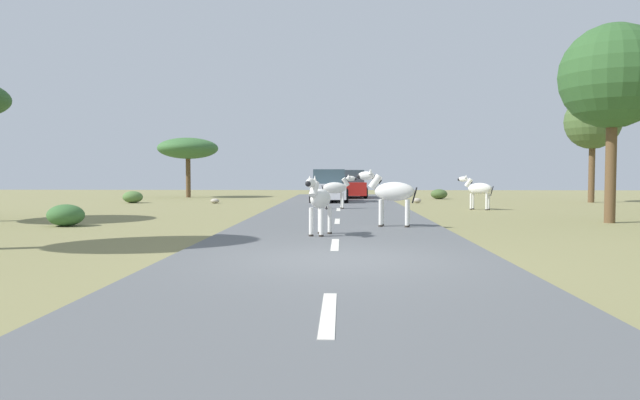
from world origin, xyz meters
The scene contains 17 objects.
ground_plane centered at (0.00, 0.00, 0.00)m, with size 90.00×90.00×0.00m, color olive.
road centered at (-0.06, 0.00, 0.03)m, with size 6.00×64.00×0.05m, color #56595B.
lane_markings centered at (-0.06, -1.00, 0.05)m, with size 0.16×56.00×0.01m.
zebra_0 centered at (-0.47, 3.80, 0.92)m, with size 0.69×1.51×1.46m.
zebra_1 centered at (-0.15, 14.61, 0.93)m, with size 1.53×0.65×1.47m.
zebra_3 centered at (1.47, 6.27, 1.03)m, with size 1.73×0.66×1.64m.
zebra_4 centered at (5.94, 14.89, 0.89)m, with size 1.44×1.03×1.50m.
car_0 centered at (-0.60, 20.96, 0.85)m, with size 2.02×4.34×1.74m.
car_1 centered at (0.55, 26.21, 0.85)m, with size 2.19×4.43×1.74m.
tree_1 centered at (-10.05, 27.39, 3.21)m, with size 3.94×3.94×3.92m.
tree_4 centered at (13.59, 21.52, 4.33)m, with size 2.94×2.94×5.83m.
tree_5 centered at (8.54, 8.34, 4.57)m, with size 3.25×3.25×6.23m.
bush_0 centered at (-11.06, 20.04, 0.32)m, with size 1.06×0.95×0.63m, color #4C7038.
bush_1 centered at (-8.10, 6.56, 0.32)m, with size 1.08×0.97×0.65m, color #386633.
bush_2 centered at (6.07, 25.51, 0.30)m, with size 1.01×0.91×0.61m, color #425B2D.
rock_0 centered at (-6.59, 19.77, 0.13)m, with size 0.46×0.42×0.25m, color #A89E8C.
rock_2 centered at (4.07, 20.51, 0.13)m, with size 0.41×0.30×0.27m, color #A89E8C.
Camera 1 is at (0.08, -10.11, 1.55)m, focal length 32.27 mm.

